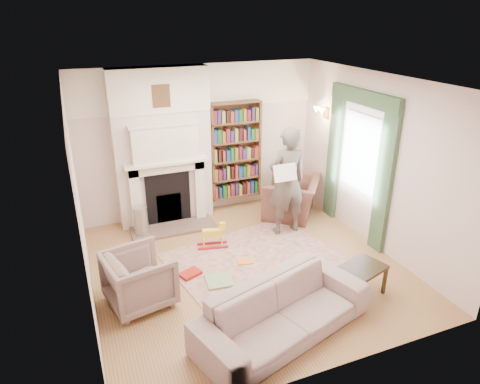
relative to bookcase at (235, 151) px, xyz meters
name	(u,v)px	position (x,y,z in m)	size (l,w,h in m)	color
floor	(246,266)	(-0.65, -2.12, -1.18)	(4.50, 4.50, 0.00)	#8E5F39
ceiling	(247,82)	(-0.65, -2.12, 1.62)	(4.50, 4.50, 0.00)	white
wall_back	(200,141)	(-0.65, 0.13, 0.22)	(4.50, 4.50, 0.00)	silver
wall_front	(336,261)	(-0.65, -4.37, 0.22)	(4.50, 4.50, 0.00)	silver
wall_left	(79,207)	(-2.90, -2.12, 0.22)	(4.50, 4.50, 0.00)	silver
wall_right	(376,163)	(1.60, -2.12, 0.22)	(4.50, 4.50, 0.00)	silver
fireplace	(163,149)	(-1.40, -0.07, 0.21)	(1.70, 0.58, 2.80)	silver
bookcase	(235,151)	(0.00, 0.00, 0.00)	(1.00, 0.24, 1.85)	brown
window	(360,153)	(1.58, -1.72, 0.27)	(0.02, 0.90, 1.30)	silver
curtain_left	(384,181)	(1.55, -2.42, 0.02)	(0.07, 0.32, 2.40)	#334C31
curtain_right	(334,155)	(1.55, -1.02, 0.02)	(0.07, 0.32, 2.40)	#334C31
pelmet	(364,97)	(1.54, -1.72, 1.20)	(0.09, 1.70, 0.24)	#334C31
wall_sconce	(317,114)	(1.38, -0.62, 0.72)	(0.20, 0.24, 0.24)	gold
rug	(255,260)	(-0.45, -2.02, -1.17)	(2.54, 1.95, 0.01)	#C5B195
armchair_reading	(292,197)	(0.88, -0.73, -0.82)	(1.10, 0.96, 0.71)	#492F27
armchair_left	(139,279)	(-2.30, -2.41, -0.80)	(0.80, 0.83, 0.75)	gray
sofa	(283,311)	(-0.82, -3.66, -0.85)	(2.24, 0.88, 0.65)	#AEA38F
man_reading	(287,182)	(0.43, -1.33, -0.22)	(0.70, 0.46, 1.92)	#544A43
newspaper	(285,173)	(0.28, -1.53, 0.04)	(0.41, 0.02, 0.29)	white
coffee_table	(359,282)	(0.50, -3.38, -0.95)	(0.70, 0.45, 0.45)	#352612
paraffin_heater	(141,222)	(-1.96, -0.53, -0.90)	(0.24, 0.24, 0.55)	#A2A5A9
rocking_horse	(212,235)	(-0.94, -1.37, -0.95)	(0.50, 0.20, 0.44)	yellow
board_game	(219,281)	(-1.18, -2.37, -1.15)	(0.38, 0.38, 0.03)	#D5D44B
game_box_lid	(190,274)	(-1.52, -2.05, -1.14)	(0.31, 0.20, 0.05)	#A61913
comic_annuals	(265,271)	(-0.45, -2.39, -1.16)	(0.69, 0.87, 0.02)	red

